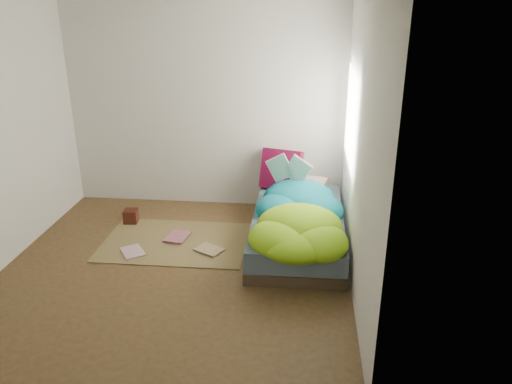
% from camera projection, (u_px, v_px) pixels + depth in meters
% --- Properties ---
extents(ground, '(3.50, 3.50, 0.00)m').
position_uv_depth(ground, '(176.00, 267.00, 5.10)').
color(ground, '#442F1A').
rests_on(ground, ground).
extents(room_walls, '(3.54, 3.54, 2.62)m').
position_uv_depth(room_walls, '(167.00, 110.00, 4.51)').
color(room_walls, silver).
rests_on(room_walls, ground).
extents(bed, '(1.00, 2.00, 0.34)m').
position_uv_depth(bed, '(298.00, 227.00, 5.59)').
color(bed, '#372C1E').
rests_on(bed, ground).
extents(duvet, '(0.96, 1.84, 0.34)m').
position_uv_depth(duvet, '(298.00, 207.00, 5.26)').
color(duvet, '#064B68').
rests_on(duvet, bed).
extents(rug, '(1.60, 1.10, 0.01)m').
position_uv_depth(rug, '(175.00, 242.00, 5.62)').
color(rug, brown).
rests_on(rug, ground).
extents(pillow_floral, '(0.60, 0.47, 0.12)m').
position_uv_depth(pillow_floral, '(304.00, 185.00, 6.19)').
color(pillow_floral, silver).
rests_on(pillow_floral, bed).
extents(pillow_magenta, '(0.51, 0.28, 0.49)m').
position_uv_depth(pillow_magenta, '(281.00, 169.00, 6.17)').
color(pillow_magenta, '#4D052C').
rests_on(pillow_magenta, bed).
extents(open_book, '(0.45, 0.21, 0.27)m').
position_uv_depth(open_book, '(289.00, 161.00, 5.75)').
color(open_book, '#3A852B').
rests_on(open_book, duvet).
extents(wooden_box, '(0.18, 0.18, 0.16)m').
position_uv_depth(wooden_box, '(131.00, 216.00, 6.07)').
color(wooden_box, '#33160B').
rests_on(wooden_box, rug).
extents(floor_book_a, '(0.34, 0.36, 0.02)m').
position_uv_depth(floor_book_a, '(123.00, 254.00, 5.32)').
color(floor_book_a, beige).
rests_on(floor_book_a, rug).
extents(floor_book_b, '(0.28, 0.34, 0.03)m').
position_uv_depth(floor_book_b, '(168.00, 236.00, 5.71)').
color(floor_book_b, '#C37083').
rests_on(floor_book_b, rug).
extents(floor_book_c, '(0.36, 0.33, 0.02)m').
position_uv_depth(floor_book_c, '(203.00, 254.00, 5.32)').
color(floor_book_c, tan).
rests_on(floor_book_c, rug).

